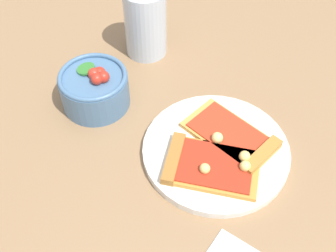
{
  "coord_description": "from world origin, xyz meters",
  "views": [
    {
      "loc": [
        -0.09,
        0.43,
        0.56
      ],
      "look_at": [
        0.07,
        0.0,
        0.03
      ],
      "focal_mm": 45.67,
      "sensor_mm": 36.0,
      "label": 1
    }
  ],
  "objects_px": {
    "pizza_slice_near": "(208,165)",
    "salad_bowl": "(95,88)",
    "plate": "(216,151)",
    "pizza_slice_far": "(234,139)",
    "soda_glass": "(146,24)"
  },
  "relations": [
    {
      "from": "plate",
      "to": "pizza_slice_near",
      "type": "bearing_deg",
      "value": 87.7
    },
    {
      "from": "pizza_slice_near",
      "to": "soda_glass",
      "type": "relative_size",
      "value": 1.12
    },
    {
      "from": "pizza_slice_near",
      "to": "salad_bowl",
      "type": "xyz_separation_m",
      "value": [
        0.23,
        -0.08,
        0.02
      ]
    },
    {
      "from": "pizza_slice_far",
      "to": "soda_glass",
      "type": "relative_size",
      "value": 1.24
    },
    {
      "from": "salad_bowl",
      "to": "soda_glass",
      "type": "bearing_deg",
      "value": -100.2
    },
    {
      "from": "pizza_slice_near",
      "to": "soda_glass",
      "type": "distance_m",
      "value": 0.32
    },
    {
      "from": "plate",
      "to": "soda_glass",
      "type": "distance_m",
      "value": 0.29
    },
    {
      "from": "pizza_slice_near",
      "to": "soda_glass",
      "type": "height_order",
      "value": "soda_glass"
    },
    {
      "from": "plate",
      "to": "salad_bowl",
      "type": "height_order",
      "value": "salad_bowl"
    },
    {
      "from": "plate",
      "to": "pizza_slice_far",
      "type": "distance_m",
      "value": 0.04
    },
    {
      "from": "salad_bowl",
      "to": "soda_glass",
      "type": "distance_m",
      "value": 0.17
    },
    {
      "from": "plate",
      "to": "pizza_slice_far",
      "type": "xyz_separation_m",
      "value": [
        -0.02,
        -0.02,
        0.01
      ]
    },
    {
      "from": "salad_bowl",
      "to": "soda_glass",
      "type": "height_order",
      "value": "soda_glass"
    },
    {
      "from": "plate",
      "to": "pizza_slice_near",
      "type": "relative_size",
      "value": 1.55
    },
    {
      "from": "pizza_slice_near",
      "to": "salad_bowl",
      "type": "distance_m",
      "value": 0.25
    }
  ]
}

